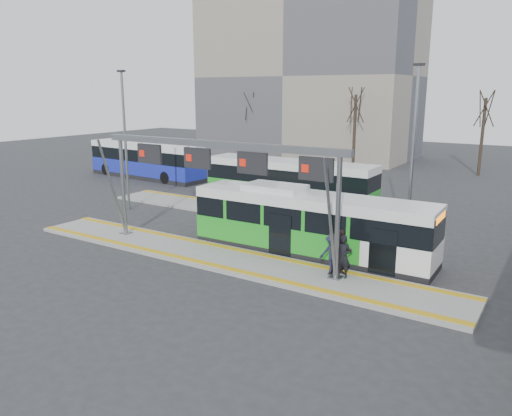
{
  "coord_description": "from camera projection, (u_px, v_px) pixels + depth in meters",
  "views": [
    {
      "loc": [
        13.0,
        -17.36,
        7.52
      ],
      "look_at": [
        -0.04,
        3.0,
        1.81
      ],
      "focal_mm": 35.0,
      "sensor_mm": 36.0,
      "label": 1
    }
  ],
  "objects": [
    {
      "name": "ground",
      "position": [
        221.0,
        259.0,
        22.78
      ],
      "size": [
        120.0,
        120.0,
        0.0
      ],
      "primitive_type": "plane",
      "color": "#2D2D30",
      "rests_on": "ground"
    },
    {
      "name": "platform_main",
      "position": [
        221.0,
        258.0,
        22.76
      ],
      "size": [
        22.0,
        3.0,
        0.15
      ],
      "primitive_type": "cube",
      "color": "gray",
      "rests_on": "ground"
    },
    {
      "name": "platform_second",
      "position": [
        246.0,
        212.0,
        31.42
      ],
      "size": [
        20.0,
        3.0,
        0.15
      ],
      "primitive_type": "cube",
      "color": "gray",
      "rests_on": "ground"
    },
    {
      "name": "tactile_main",
      "position": [
        221.0,
        256.0,
        22.75
      ],
      "size": [
        22.0,
        2.65,
        0.02
      ],
      "color": "gold",
      "rests_on": "platform_main"
    },
    {
      "name": "tactile_second",
      "position": [
        256.0,
        207.0,
        32.34
      ],
      "size": [
        20.0,
        0.35,
        0.02
      ],
      "color": "gold",
      "rests_on": "platform_second"
    },
    {
      "name": "gantry",
      "position": [
        217.0,
        165.0,
        22.18
      ],
      "size": [
        13.0,
        1.68,
        5.2
      ],
      "color": "slate",
      "rests_on": "platform_main"
    },
    {
      "name": "apartment_block",
      "position": [
        308.0,
        75.0,
        57.52
      ],
      "size": [
        24.5,
        12.5,
        18.4
      ],
      "color": "gray",
      "rests_on": "ground"
    },
    {
      "name": "hero_bus",
      "position": [
        310.0,
        224.0,
        23.18
      ],
      "size": [
        11.51,
        2.66,
        3.15
      ],
      "rotation": [
        0.0,
        0.0,
        0.02
      ],
      "color": "black",
      "rests_on": "ground"
    },
    {
      "name": "bg_bus_green",
      "position": [
        289.0,
        183.0,
        33.57
      ],
      "size": [
        11.89,
        2.53,
        2.97
      ],
      "rotation": [
        0.0,
        0.0,
        0.0
      ],
      "color": "black",
      "rests_on": "ground"
    },
    {
      "name": "bg_bus_blue",
      "position": [
        146.0,
        160.0,
        43.79
      ],
      "size": [
        11.96,
        3.34,
        3.08
      ],
      "rotation": [
        0.0,
        0.0,
        -0.06
      ],
      "color": "black",
      "rests_on": "ground"
    },
    {
      "name": "passenger_a",
      "position": [
        343.0,
        256.0,
        20.0
      ],
      "size": [
        0.65,
        0.44,
        1.75
      ],
      "primitive_type": "imported",
      "rotation": [
        0.0,
        0.0,
        0.03
      ],
      "color": "black",
      "rests_on": "platform_main"
    },
    {
      "name": "passenger_b",
      "position": [
        341.0,
        252.0,
        20.27
      ],
      "size": [
        1.16,
        1.08,
        1.9
      ],
      "primitive_type": "imported",
      "rotation": [
        0.0,
        0.0,
        0.51
      ],
      "color": "black",
      "rests_on": "platform_main"
    },
    {
      "name": "passenger_c",
      "position": [
        333.0,
        254.0,
        20.29
      ],
      "size": [
        1.15,
        0.69,
        1.74
      ],
      "primitive_type": "imported",
      "rotation": [
        0.0,
        0.0,
        0.04
      ],
      "color": "#1D1D35",
      "rests_on": "platform_main"
    },
    {
      "name": "tree_left",
      "position": [
        355.0,
        105.0,
        46.91
      ],
      "size": [
        1.4,
        1.4,
        8.1
      ],
      "color": "#382B21",
      "rests_on": "ground"
    },
    {
      "name": "tree_mid",
      "position": [
        485.0,
        109.0,
        43.81
      ],
      "size": [
        1.4,
        1.4,
        7.82
      ],
      "color": "#382B21",
      "rests_on": "ground"
    },
    {
      "name": "tree_far",
      "position": [
        250.0,
        107.0,
        55.81
      ],
      "size": [
        1.4,
        1.4,
        7.59
      ],
      "color": "#382B21",
      "rests_on": "ground"
    },
    {
      "name": "lamp_west",
      "position": [
        125.0,
        138.0,
        31.26
      ],
      "size": [
        0.5,
        0.25,
        8.73
      ],
      "color": "slate",
      "rests_on": "ground"
    },
    {
      "name": "lamp_east",
      "position": [
        413.0,
        152.0,
        23.99
      ],
      "size": [
        0.5,
        0.25,
        8.75
      ],
      "color": "slate",
      "rests_on": "ground"
    }
  ]
}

